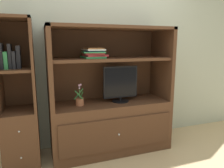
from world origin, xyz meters
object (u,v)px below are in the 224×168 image
(media_console, at_px, (111,113))
(upright_book_row, at_px, (10,58))
(potted_plant, at_px, (80,101))
(tv_monitor, at_px, (120,84))
(bookshelf_tall, at_px, (20,118))
(magazine_stack, at_px, (93,53))

(media_console, distance_m, upright_book_row, 1.40)
(potted_plant, height_order, upright_book_row, upright_book_row)
(tv_monitor, relative_size, potted_plant, 1.74)
(bookshelf_tall, relative_size, upright_book_row, 6.17)
(tv_monitor, xyz_separation_m, upright_book_row, (-1.30, 0.03, 0.37))
(media_console, relative_size, magazine_stack, 4.44)
(tv_monitor, bearing_deg, potted_plant, 179.69)
(magazine_stack, relative_size, bookshelf_tall, 0.22)
(potted_plant, xyz_separation_m, upright_book_row, (-0.75, 0.02, 0.55))
(magazine_stack, bearing_deg, potted_plant, -172.79)
(potted_plant, relative_size, magazine_stack, 0.73)
(potted_plant, bearing_deg, tv_monitor, -0.31)
(media_console, relative_size, tv_monitor, 3.48)
(media_console, distance_m, potted_plant, 0.48)
(potted_plant, relative_size, bookshelf_tall, 0.16)
(bookshelf_tall, bearing_deg, upright_book_row, -169.70)
(tv_monitor, bearing_deg, bookshelf_tall, 178.33)
(media_console, xyz_separation_m, tv_monitor, (0.13, -0.03, 0.40))
(media_console, xyz_separation_m, magazine_stack, (-0.23, -0.01, 0.81))
(media_console, bearing_deg, bookshelf_tall, 179.89)
(media_console, xyz_separation_m, bookshelf_tall, (-1.13, 0.00, 0.07))
(tv_monitor, distance_m, bookshelf_tall, 1.30)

